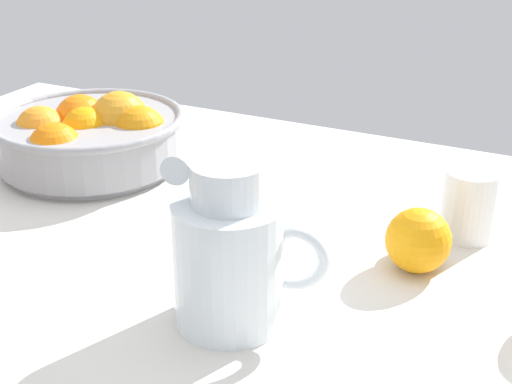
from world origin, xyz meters
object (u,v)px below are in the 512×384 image
Objects in this scene: second_glass at (469,208)px; loose_orange_2 at (418,240)px; fruit_bowl at (92,135)px; juice_pitcher at (230,263)px.

loose_orange_2 is at bearing -107.87° from second_glass.
second_glass is at bearing 72.13° from loose_orange_2.
juice_pitcher is at bearing -35.27° from fruit_bowl.
juice_pitcher reaches higher than fruit_bowl.
loose_orange_2 is (13.92, 17.48, -2.68)cm from juice_pitcher.
juice_pitcher is at bearing -128.54° from loose_orange_2.
fruit_bowl is 3.28× the size of second_glass.
loose_orange_2 is (-3.39, -10.50, -0.02)cm from second_glass.
fruit_bowl is at bearing 144.73° from juice_pitcher.
fruit_bowl is at bearing -177.76° from second_glass.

